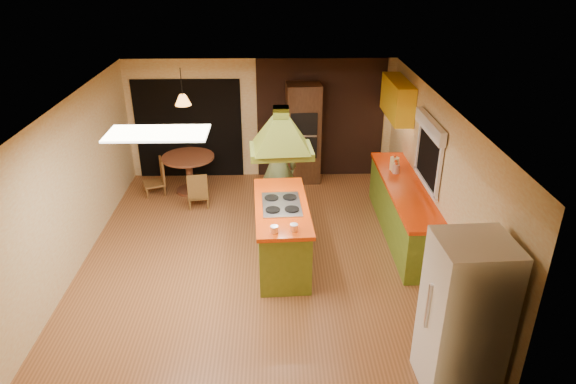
{
  "coord_description": "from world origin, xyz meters",
  "views": [
    {
      "loc": [
        0.3,
        -7.04,
        4.49
      ],
      "look_at": [
        0.48,
        -0.07,
        1.15
      ],
      "focal_mm": 32.0,
      "sensor_mm": 36.0,
      "label": 1
    }
  ],
  "objects_px": {
    "man": "(278,169)",
    "wall_oven": "(303,134)",
    "kitchen_island": "(282,233)",
    "refrigerator": "(464,317)",
    "dining_table": "(189,167)",
    "canister_large": "(394,164)"
  },
  "relations": [
    {
      "from": "man",
      "to": "wall_oven",
      "type": "xyz_separation_m",
      "value": [
        0.54,
        1.78,
        0.03
      ]
    },
    {
      "from": "kitchen_island",
      "to": "refrigerator",
      "type": "relative_size",
      "value": 1.08
    },
    {
      "from": "kitchen_island",
      "to": "dining_table",
      "type": "distance_m",
      "value": 3.16
    },
    {
      "from": "dining_table",
      "to": "canister_large",
      "type": "relative_size",
      "value": 4.48
    },
    {
      "from": "man",
      "to": "dining_table",
      "type": "xyz_separation_m",
      "value": [
        -1.76,
        1.25,
        -0.46
      ]
    },
    {
      "from": "refrigerator",
      "to": "wall_oven",
      "type": "relative_size",
      "value": 0.91
    },
    {
      "from": "man",
      "to": "kitchen_island",
      "type": "bearing_deg",
      "value": 79.05
    },
    {
      "from": "wall_oven",
      "to": "dining_table",
      "type": "distance_m",
      "value": 2.41
    },
    {
      "from": "man",
      "to": "wall_oven",
      "type": "relative_size",
      "value": 0.97
    },
    {
      "from": "dining_table",
      "to": "kitchen_island",
      "type": "bearing_deg",
      "value": -55.06
    },
    {
      "from": "man",
      "to": "refrigerator",
      "type": "distance_m",
      "value": 4.38
    },
    {
      "from": "kitchen_island",
      "to": "canister_large",
      "type": "relative_size",
      "value": 8.8
    },
    {
      "from": "refrigerator",
      "to": "dining_table",
      "type": "xyz_separation_m",
      "value": [
        -3.71,
        5.16,
        -0.39
      ]
    },
    {
      "from": "refrigerator",
      "to": "dining_table",
      "type": "distance_m",
      "value": 6.37
    },
    {
      "from": "canister_large",
      "to": "dining_table",
      "type": "bearing_deg",
      "value": 163.52
    },
    {
      "from": "kitchen_island",
      "to": "dining_table",
      "type": "height_order",
      "value": "kitchen_island"
    },
    {
      "from": "kitchen_island",
      "to": "dining_table",
      "type": "xyz_separation_m",
      "value": [
        -1.81,
        2.59,
        0.04
      ]
    },
    {
      "from": "kitchen_island",
      "to": "man",
      "type": "height_order",
      "value": "man"
    },
    {
      "from": "man",
      "to": "wall_oven",
      "type": "bearing_deg",
      "value": -119.99
    },
    {
      "from": "kitchen_island",
      "to": "refrigerator",
      "type": "distance_m",
      "value": 3.23
    },
    {
      "from": "kitchen_island",
      "to": "man",
      "type": "relative_size",
      "value": 1.01
    },
    {
      "from": "kitchen_island",
      "to": "dining_table",
      "type": "relative_size",
      "value": 1.96
    }
  ]
}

